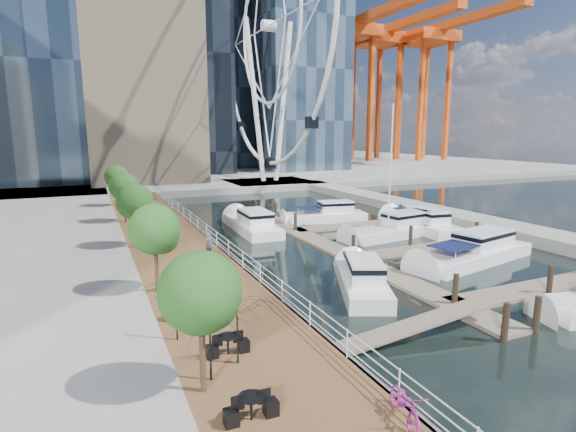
{
  "coord_description": "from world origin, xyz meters",
  "views": [
    {
      "loc": [
        -14.26,
        -19.0,
        9.09
      ],
      "look_at": [
        -0.9,
        10.94,
        3.0
      ],
      "focal_mm": 28.0,
      "sensor_mm": 36.0,
      "label": 1
    }
  ],
  "objects": [
    {
      "name": "seawall",
      "position": [
        -6.0,
        15.0,
        0.5
      ],
      "size": [
        0.25,
        60.0,
        1.0
      ],
      "primitive_type": "cube",
      "color": "#595954",
      "rests_on": "ground"
    },
    {
      "name": "port_cranes",
      "position": [
        67.67,
        95.67,
        20.0
      ],
      "size": [
        40.0,
        52.0,
        38.0
      ],
      "color": "#D84C14",
      "rests_on": "ground"
    },
    {
      "name": "cafe_tables",
      "position": [
        -10.4,
        -2.0,
        1.37
      ],
      "size": [
        2.5,
        13.7,
        0.74
      ],
      "color": "black",
      "rests_on": "ground"
    },
    {
      "name": "floating_docks",
      "position": [
        7.97,
        9.98,
        0.49
      ],
      "size": [
        16.0,
        34.0,
        2.6
      ],
      "color": "#6D6051",
      "rests_on": "ground"
    },
    {
      "name": "pedestrian_mid",
      "position": [
        -8.04,
        19.9,
        1.91
      ],
      "size": [
        1.05,
        1.11,
        1.81
      ],
      "primitive_type": "imported",
      "rotation": [
        0.0,
        0.0,
        -2.12
      ],
      "color": "gray",
      "rests_on": "boardwalk"
    },
    {
      "name": "yacht_foreground",
      "position": [
        10.42,
        3.94,
        0.0
      ],
      "size": [
        12.04,
        5.45,
        2.15
      ],
      "primitive_type": null,
      "rotation": [
        0.0,
        0.0,
        1.78
      ],
      "color": "white",
      "rests_on": "ground"
    },
    {
      "name": "pedestrian_near",
      "position": [
        -7.26,
        9.56,
        1.81
      ],
      "size": [
        0.7,
        0.63,
        1.61
      ],
      "primitive_type": "imported",
      "rotation": [
        0.0,
        0.0,
        0.53
      ],
      "color": "#545770",
      "rests_on": "boardwalk"
    },
    {
      "name": "land_far",
      "position": [
        0.0,
        102.0,
        0.5
      ],
      "size": [
        200.0,
        114.0,
        1.0
      ],
      "primitive_type": "cube",
      "color": "gray",
      "rests_on": "ground"
    },
    {
      "name": "ground",
      "position": [
        0.0,
        0.0,
        0.0
      ],
      "size": [
        520.0,
        520.0,
        0.0
      ],
      "primitive_type": "plane",
      "color": "black",
      "rests_on": "ground"
    },
    {
      "name": "boardwalk",
      "position": [
        -9.0,
        15.0,
        0.5
      ],
      "size": [
        6.0,
        60.0,
        1.0
      ],
      "primitive_type": "cube",
      "color": "brown",
      "rests_on": "ground"
    },
    {
      "name": "cafe_seating",
      "position": [
        -10.8,
        -4.05,
        2.24
      ],
      "size": [
        4.81,
        6.39,
        2.52
      ],
      "color": "#103B1C",
      "rests_on": "ground"
    },
    {
      "name": "bicycle",
      "position": [
        -6.5,
        -9.82,
        1.52
      ],
      "size": [
        1.21,
        2.09,
        1.04
      ],
      "primitive_type": "imported",
      "rotation": [
        0.0,
        0.0,
        -0.28
      ],
      "color": "#98167D",
      "rests_on": "boardwalk"
    },
    {
      "name": "street_trees",
      "position": [
        -11.4,
        14.0,
        4.29
      ],
      "size": [
        2.6,
        42.6,
        4.6
      ],
      "color": "#3F2B1C",
      "rests_on": "ground"
    },
    {
      "name": "railing",
      "position": [
        -6.1,
        15.0,
        1.52
      ],
      "size": [
        0.1,
        60.0,
        1.05
      ],
      "primitive_type": null,
      "color": "white",
      "rests_on": "boardwalk"
    },
    {
      "name": "pedestrian_far",
      "position": [
        -8.35,
        29.79,
        1.94
      ],
      "size": [
        1.15,
        0.6,
        1.87
      ],
      "primitive_type": "imported",
      "rotation": [
        0.0,
        0.0,
        3.01
      ],
      "color": "#343741",
      "rests_on": "boardwalk"
    },
    {
      "name": "moored_yachts",
      "position": [
        8.64,
        12.38,
        0.0
      ],
      "size": [
        19.3,
        33.75,
        11.5
      ],
      "color": "silver",
      "rests_on": "ground"
    },
    {
      "name": "breakwater",
      "position": [
        20.0,
        20.0,
        0.5
      ],
      "size": [
        4.0,
        60.0,
        1.0
      ],
      "primitive_type": "cube",
      "color": "gray",
      "rests_on": "ground"
    },
    {
      "name": "ferris_wheel",
      "position": [
        14.0,
        52.0,
        25.92
      ],
      "size": [
        5.8,
        45.6,
        47.8
      ],
      "color": "white",
      "rests_on": "ground"
    },
    {
      "name": "pier",
      "position": [
        14.0,
        52.0,
        0.5
      ],
      "size": [
        14.0,
        12.0,
        1.0
      ],
      "primitive_type": "cube",
      "color": "gray",
      "rests_on": "ground"
    }
  ]
}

